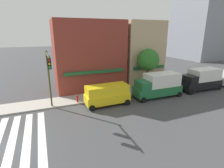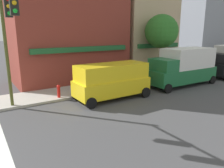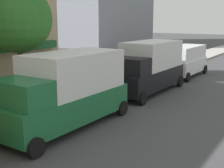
# 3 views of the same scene
# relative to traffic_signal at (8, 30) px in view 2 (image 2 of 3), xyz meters

# --- Properties ---
(storefront_row) EXTENTS (16.14, 5.30, 9.66)m
(storefront_row) POSITION_rel_traffic_signal_xyz_m (9.08, 6.63, 0.33)
(storefront_row) COLOR maroon
(storefront_row) RESTS_ON ground_plane
(traffic_signal) EXTENTS (0.32, 4.27, 6.22)m
(traffic_signal) POSITION_rel_traffic_signal_xyz_m (0.00, 0.00, 0.00)
(traffic_signal) COLOR #474C1E
(traffic_signal) RESTS_ON ground_plane
(van_yellow) EXTENTS (5.02, 2.22, 2.34)m
(van_yellow) POSITION_rel_traffic_signal_xyz_m (5.92, -0.17, -3.19)
(van_yellow) COLOR yellow
(van_yellow) RESTS_ON ground_plane
(box_truck_green) EXTENTS (6.23, 2.42, 3.04)m
(box_truck_green) POSITION_rel_traffic_signal_xyz_m (12.85, -0.17, -2.89)
(box_truck_green) COLOR #1E6638
(box_truck_green) RESTS_ON ground_plane
(pedestrian_green_top) EXTENTS (0.32, 0.32, 1.77)m
(pedestrian_green_top) POSITION_rel_traffic_signal_xyz_m (6.99, 1.70, -3.41)
(pedestrian_green_top) COLOR #23232D
(pedestrian_green_top) RESTS_ON sidewalk_left
(fire_hydrant) EXTENTS (0.24, 0.24, 0.84)m
(fire_hydrant) POSITION_rel_traffic_signal_xyz_m (2.85, 1.53, -3.87)
(fire_hydrant) COLOR red
(fire_hydrant) RESTS_ON sidewalk_left
(street_tree) EXTENTS (3.00, 3.00, 5.73)m
(street_tree) POSITION_rel_traffic_signal_xyz_m (13.03, 2.63, -0.12)
(street_tree) COLOR brown
(street_tree) RESTS_ON sidewalk_left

